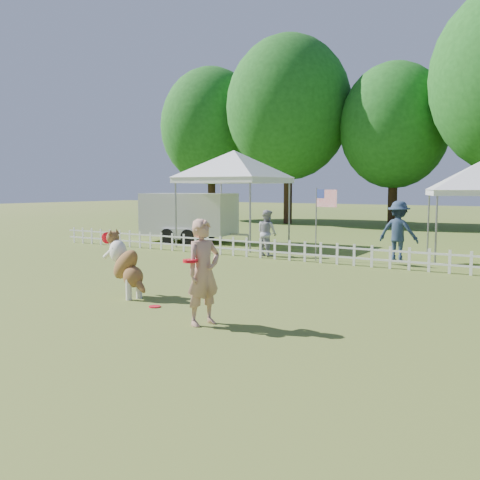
{
  "coord_description": "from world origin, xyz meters",
  "views": [
    {
      "loc": [
        6.05,
        -6.93,
        2.14
      ],
      "look_at": [
        0.25,
        2.0,
        1.1
      ],
      "focal_mm": 40.0,
      "sensor_mm": 36.0,
      "label": 1
    }
  ],
  "objects_px": {
    "handler": "(203,272)",
    "frisbee_on_turf": "(155,307)",
    "canopy_tent_right": "(478,212)",
    "spectator_a": "(267,233)",
    "canopy_tent_left": "(234,199)",
    "cargo_trailer": "(189,217)",
    "dog": "(126,265)",
    "flag_pole": "(316,224)",
    "spectator_b": "(399,231)"
  },
  "relations": [
    {
      "from": "handler",
      "to": "frisbee_on_turf",
      "type": "bearing_deg",
      "value": 86.63
    },
    {
      "from": "canopy_tent_right",
      "to": "spectator_a",
      "type": "relative_size",
      "value": 1.95
    },
    {
      "from": "handler",
      "to": "canopy_tent_left",
      "type": "height_order",
      "value": "canopy_tent_left"
    },
    {
      "from": "canopy_tent_right",
      "to": "cargo_trailer",
      "type": "distance_m",
      "value": 10.59
    },
    {
      "from": "cargo_trailer",
      "to": "spectator_a",
      "type": "relative_size",
      "value": 3.07
    },
    {
      "from": "dog",
      "to": "cargo_trailer",
      "type": "distance_m",
      "value": 10.89
    },
    {
      "from": "dog",
      "to": "cargo_trailer",
      "type": "height_order",
      "value": "cargo_trailer"
    },
    {
      "from": "canopy_tent_right",
      "to": "dog",
      "type": "bearing_deg",
      "value": -134.99
    },
    {
      "from": "handler",
      "to": "flag_pole",
      "type": "relative_size",
      "value": 0.78
    },
    {
      "from": "frisbee_on_turf",
      "to": "spectator_a",
      "type": "height_order",
      "value": "spectator_a"
    },
    {
      "from": "spectator_a",
      "to": "spectator_b",
      "type": "distance_m",
      "value": 3.98
    },
    {
      "from": "handler",
      "to": "canopy_tent_right",
      "type": "distance_m",
      "value": 10.71
    },
    {
      "from": "handler",
      "to": "frisbee_on_turf",
      "type": "relative_size",
      "value": 7.86
    },
    {
      "from": "frisbee_on_turf",
      "to": "cargo_trailer",
      "type": "distance_m",
      "value": 11.81
    },
    {
      "from": "frisbee_on_turf",
      "to": "spectator_a",
      "type": "bearing_deg",
      "value": 104.83
    },
    {
      "from": "handler",
      "to": "canopy_tent_left",
      "type": "relative_size",
      "value": 0.49
    },
    {
      "from": "flag_pole",
      "to": "spectator_a",
      "type": "relative_size",
      "value": 1.47
    },
    {
      "from": "cargo_trailer",
      "to": "spectator_a",
      "type": "height_order",
      "value": "cargo_trailer"
    },
    {
      "from": "cargo_trailer",
      "to": "spectator_a",
      "type": "xyz_separation_m",
      "value": [
        4.87,
        -2.19,
        -0.25
      ]
    },
    {
      "from": "flag_pole",
      "to": "spectator_b",
      "type": "distance_m",
      "value": 2.38
    },
    {
      "from": "cargo_trailer",
      "to": "spectator_b",
      "type": "relative_size",
      "value": 2.53
    },
    {
      "from": "flag_pole",
      "to": "handler",
      "type": "bearing_deg",
      "value": -60.5
    },
    {
      "from": "canopy_tent_left",
      "to": "dog",
      "type": "bearing_deg",
      "value": -72.0
    },
    {
      "from": "frisbee_on_turf",
      "to": "canopy_tent_left",
      "type": "xyz_separation_m",
      "value": [
        -4.47,
        9.31,
        1.7
      ]
    },
    {
      "from": "spectator_b",
      "to": "spectator_a",
      "type": "bearing_deg",
      "value": 16.32
    },
    {
      "from": "handler",
      "to": "dog",
      "type": "bearing_deg",
      "value": 86.58
    },
    {
      "from": "dog",
      "to": "flag_pole",
      "type": "distance_m",
      "value": 6.93
    },
    {
      "from": "canopy_tent_left",
      "to": "handler",
      "type": "bearing_deg",
      "value": -61.62
    },
    {
      "from": "dog",
      "to": "frisbee_on_turf",
      "type": "bearing_deg",
      "value": -5.37
    },
    {
      "from": "canopy_tent_left",
      "to": "canopy_tent_right",
      "type": "xyz_separation_m",
      "value": [
        8.22,
        0.64,
        -0.29
      ]
    },
    {
      "from": "handler",
      "to": "spectator_a",
      "type": "relative_size",
      "value": 1.14
    },
    {
      "from": "dog",
      "to": "canopy_tent_left",
      "type": "distance_m",
      "value": 9.63
    },
    {
      "from": "dog",
      "to": "spectator_a",
      "type": "distance_m",
      "value": 7.1
    },
    {
      "from": "canopy_tent_left",
      "to": "spectator_b",
      "type": "height_order",
      "value": "canopy_tent_left"
    },
    {
      "from": "dog",
      "to": "canopy_tent_left",
      "type": "relative_size",
      "value": 0.38
    },
    {
      "from": "spectator_a",
      "to": "spectator_b",
      "type": "relative_size",
      "value": 0.83
    },
    {
      "from": "flag_pole",
      "to": "dog",
      "type": "bearing_deg",
      "value": -79.93
    },
    {
      "from": "canopy_tent_right",
      "to": "spectator_a",
      "type": "xyz_separation_m",
      "value": [
        -5.71,
        -2.54,
        -0.69
      ]
    },
    {
      "from": "cargo_trailer",
      "to": "spectator_a",
      "type": "bearing_deg",
      "value": -34.54
    },
    {
      "from": "cargo_trailer",
      "to": "spectator_b",
      "type": "bearing_deg",
      "value": -18.54
    },
    {
      "from": "flag_pole",
      "to": "frisbee_on_turf",
      "type": "bearing_deg",
      "value": -71.19
    },
    {
      "from": "dog",
      "to": "frisbee_on_turf",
      "type": "xyz_separation_m",
      "value": [
        1.06,
        -0.36,
        -0.63
      ]
    },
    {
      "from": "canopy_tent_right",
      "to": "spectator_b",
      "type": "bearing_deg",
      "value": -157.08
    },
    {
      "from": "canopy_tent_right",
      "to": "frisbee_on_turf",
      "type": "bearing_deg",
      "value": -128.98
    },
    {
      "from": "canopy_tent_left",
      "to": "flag_pole",
      "type": "xyz_separation_m",
      "value": [
        4.28,
        -2.08,
        -0.64
      ]
    },
    {
      "from": "handler",
      "to": "spectator_a",
      "type": "height_order",
      "value": "handler"
    },
    {
      "from": "canopy_tent_right",
      "to": "flag_pole",
      "type": "xyz_separation_m",
      "value": [
        -3.95,
        -2.72,
        -0.35
      ]
    },
    {
      "from": "dog",
      "to": "flag_pole",
      "type": "bearing_deg",
      "value": 96.34
    },
    {
      "from": "frisbee_on_turf",
      "to": "handler",
      "type": "bearing_deg",
      "value": -18.77
    },
    {
      "from": "canopy_tent_right",
      "to": "flag_pole",
      "type": "distance_m",
      "value": 4.8
    }
  ]
}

